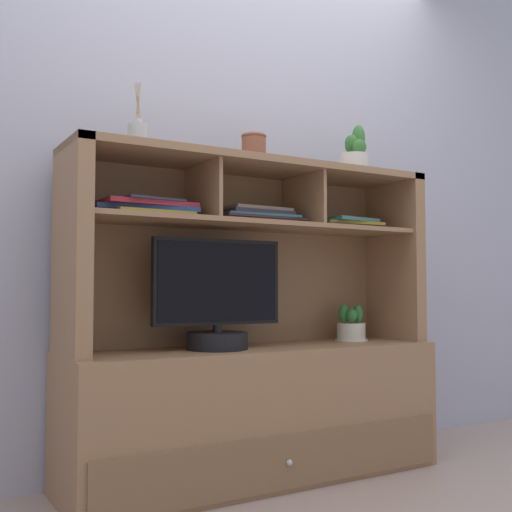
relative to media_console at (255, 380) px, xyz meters
name	(u,v)px	position (x,y,z in m)	size (l,w,h in m)	color
floor_plane	(256,481)	(0.00, -0.01, -0.42)	(6.00, 6.00, 0.02)	tan
back_wall	(227,159)	(0.00, 0.26, 0.99)	(6.00, 0.02, 2.80)	#ABABBE
media_console	(255,380)	(0.00, 0.00, 0.00)	(1.62, 0.50, 1.33)	#976D4B
tv_monitor	(218,305)	(-0.20, -0.04, 0.32)	(0.56, 0.25, 0.45)	black
potted_orchid	(351,328)	(0.54, 0.02, 0.20)	(0.15, 0.15, 0.17)	beige
magazine_stack_left	(255,217)	(0.02, 0.04, 0.70)	(0.39, 0.27, 0.07)	maroon
magazine_stack_centre	(345,224)	(0.50, 0.01, 0.69)	(0.39, 0.24, 0.05)	#343B36
magazine_stack_right	(146,209)	(-0.49, 0.02, 0.70)	(0.42, 0.27, 0.06)	gold
diffuser_bottle	(138,136)	(-0.53, 0.01, 0.98)	(0.08, 0.08, 0.26)	#B9BDB8
potted_succulent	(355,156)	(0.53, -0.02, 1.01)	(0.16, 0.16, 0.23)	silver
ceramic_vase	(254,149)	(0.00, 0.01, 0.99)	(0.11, 0.11, 0.13)	brown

